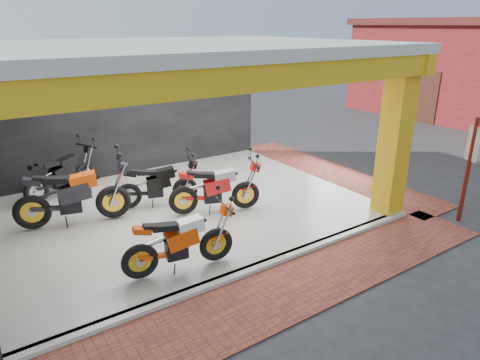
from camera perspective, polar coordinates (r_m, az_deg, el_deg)
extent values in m
plane|color=#2D2D30|center=(8.38, -1.60, -8.77)|extent=(80.00, 80.00, 0.00)
cube|color=white|center=(9.93, -7.85, -3.82)|extent=(8.00, 6.00, 0.10)
cube|color=beige|center=(9.11, -8.95, 17.06)|extent=(8.40, 6.40, 0.20)
cube|color=black|center=(12.19, -14.88, 8.57)|extent=(8.20, 0.20, 3.50)
cube|color=gold|center=(9.69, 19.94, 5.18)|extent=(0.50, 0.50, 3.50)
cube|color=gold|center=(6.56, 2.97, 13.55)|extent=(8.40, 0.30, 0.40)
cube|color=gold|center=(11.43, 10.26, 16.05)|extent=(0.30, 6.40, 0.40)
cube|color=white|center=(7.63, 2.61, -11.49)|extent=(8.00, 0.20, 0.10)
cube|color=brown|center=(7.15, 6.46, -14.38)|extent=(9.00, 1.40, 0.03)
cube|color=brown|center=(12.64, 11.96, 1.04)|extent=(1.40, 7.00, 0.03)
cube|color=#3F1E14|center=(20.23, 23.64, 10.07)|extent=(0.06, 1.00, 2.20)
cylinder|color=#63180E|center=(10.17, 28.09, 1.04)|extent=(0.09, 0.09, 2.28)
cube|color=white|center=(10.01, 28.64, 4.25)|extent=(0.13, 0.31, 0.73)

